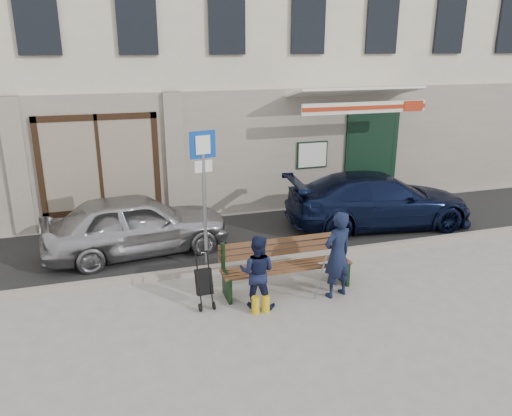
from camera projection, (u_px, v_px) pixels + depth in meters
name	position (u px, v px, depth m)	size (l,w,h in m)	color
ground	(300.00, 297.00, 8.85)	(80.00, 80.00, 0.00)	#9E9991
asphalt_lane	(250.00, 236.00, 11.66)	(60.00, 3.20, 0.01)	#282828
curb	(272.00, 261.00, 10.19)	(60.00, 0.18, 0.12)	#9E9384
building	(198.00, 21.00, 14.99)	(20.00, 8.27, 10.00)	beige
car_silver	(137.00, 224.00, 10.56)	(1.55, 3.86, 1.31)	#A8A8AC
car_navy	(379.00, 200.00, 12.20)	(1.85, 4.55, 1.32)	black
parking_sign	(204.00, 178.00, 9.41)	(0.51, 0.14, 2.77)	gray
bench	(284.00, 266.00, 9.00)	(2.40, 1.17, 0.98)	brown
man	(337.00, 255.00, 8.67)	(0.57, 0.38, 1.57)	#121932
woman	(257.00, 272.00, 8.35)	(0.62, 0.48, 1.28)	#141A39
stroller	(204.00, 283.00, 8.44)	(0.29, 0.40, 0.95)	black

